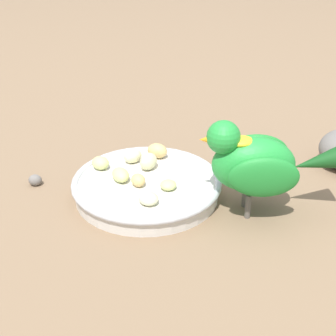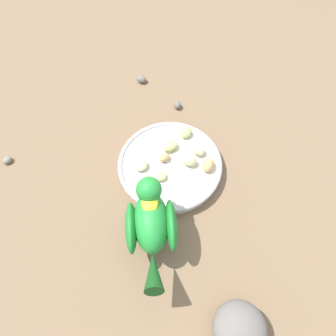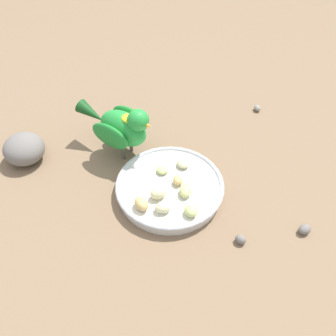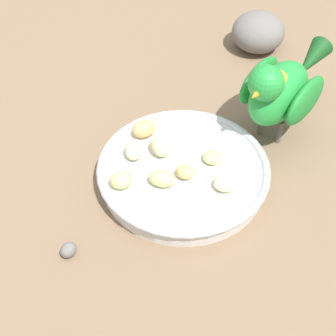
{
  "view_description": "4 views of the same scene",
  "coord_description": "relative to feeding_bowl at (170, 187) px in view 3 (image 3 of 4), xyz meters",
  "views": [
    {
      "loc": [
        -0.55,
        0.41,
        0.42
      ],
      "look_at": [
        -0.06,
        -0.05,
        0.05
      ],
      "focal_mm": 54.38,
      "sensor_mm": 36.0,
      "label": 1
    },
    {
      "loc": [
        -0.3,
        -0.29,
        0.65
      ],
      "look_at": [
        -0.05,
        -0.04,
        0.04
      ],
      "focal_mm": 35.38,
      "sensor_mm": 36.0,
      "label": 2
    },
    {
      "loc": [
        0.47,
        -0.12,
        0.61
      ],
      "look_at": [
        -0.05,
        -0.03,
        0.05
      ],
      "focal_mm": 38.81,
      "sensor_mm": 36.0,
      "label": 3
    },
    {
      "loc": [
        0.02,
        0.44,
        0.51
      ],
      "look_at": [
        -0.01,
        -0.0,
        0.05
      ],
      "focal_mm": 54.16,
      "sensor_mm": 36.0,
      "label": 4
    }
  ],
  "objects": [
    {
      "name": "ground_plane",
      "position": [
        0.03,
        0.03,
        -0.02
      ],
      "size": [
        4.0,
        4.0,
        0.0
      ],
      "primitive_type": "plane",
      "color": "#7A6047"
    },
    {
      "name": "feeding_bowl",
      "position": [
        0.0,
        0.0,
        0.0
      ],
      "size": [
        0.23,
        0.23,
        0.03
      ],
      "color": "beige",
      "rests_on": "ground_plane"
    },
    {
      "name": "apple_piece_0",
      "position": [
        -0.0,
        0.02,
        0.02
      ],
      "size": [
        0.03,
        0.03,
        0.02
      ],
      "primitive_type": "ellipsoid",
      "rotation": [
        0.0,
        0.0,
        6.07
      ],
      "color": "tan",
      "rests_on": "feeding_bowl"
    },
    {
      "name": "apple_piece_1",
      "position": [
        0.03,
        0.03,
        0.02
      ],
      "size": [
        0.04,
        0.03,
        0.02
      ],
      "primitive_type": "ellipsoid",
      "rotation": [
        0.0,
        0.0,
        6.01
      ],
      "color": "#C6D17A",
      "rests_on": "feeding_bowl"
    },
    {
      "name": "apple_piece_2",
      "position": [
        -0.05,
        0.04,
        0.02
      ],
      "size": [
        0.03,
        0.03,
        0.02
      ],
      "primitive_type": "ellipsoid",
      "rotation": [
        0.0,
        0.0,
        0.04
      ],
      "color": "beige",
      "rests_on": "feeding_bowl"
    },
    {
      "name": "apple_piece_3",
      "position": [
        0.03,
        -0.03,
        0.02
      ],
      "size": [
        0.03,
        0.04,
        0.03
      ],
      "primitive_type": "ellipsoid",
      "rotation": [
        0.0,
        0.0,
        1.89
      ],
      "color": "beige",
      "rests_on": "feeding_bowl"
    },
    {
      "name": "apple_piece_4",
      "position": [
        -0.04,
        -0.01,
        0.02
      ],
      "size": [
        0.03,
        0.03,
        0.01
      ],
      "primitive_type": "ellipsoid",
      "rotation": [
        0.0,
        0.0,
        2.07
      ],
      "color": "#C6D17A",
      "rests_on": "feeding_bowl"
    },
    {
      "name": "apple_piece_5",
      "position": [
        0.05,
        -0.07,
        0.02
      ],
      "size": [
        0.04,
        0.04,
        0.02
      ],
      "primitive_type": "ellipsoid",
      "rotation": [
        0.0,
        0.0,
        0.43
      ],
      "color": "tan",
      "rests_on": "feeding_bowl"
    },
    {
      "name": "apple_piece_6",
      "position": [
        0.08,
        0.03,
        0.02
      ],
      "size": [
        0.03,
        0.03,
        0.02
      ],
      "primitive_type": "ellipsoid",
      "rotation": [
        0.0,
        0.0,
        0.15
      ],
      "color": "#C6D17A",
      "rests_on": "feeding_bowl"
    },
    {
      "name": "apple_piece_7",
      "position": [
        0.07,
        -0.03,
        0.02
      ],
      "size": [
        0.02,
        0.03,
        0.02
      ],
      "primitive_type": "ellipsoid",
      "rotation": [
        0.0,
        0.0,
        4.7
      ],
      "color": "beige",
      "rests_on": "feeding_bowl"
    },
    {
      "name": "parrot",
      "position": [
        -0.14,
        -0.09,
        0.07
      ],
      "size": [
        0.16,
        0.17,
        0.15
      ],
      "rotation": [
        0.0,
        0.0,
        0.84
      ],
      "color": "#59544C",
      "rests_on": "ground_plane"
    },
    {
      "name": "rock_large",
      "position": [
        -0.16,
        -0.31,
        0.02
      ],
      "size": [
        0.12,
        0.12,
        0.07
      ],
      "primitive_type": "ellipsoid",
      "rotation": [
        0.0,
        0.0,
        4.27
      ],
      "color": "slate",
      "rests_on": "ground_plane"
    },
    {
      "name": "pebble_0",
      "position": [
        0.15,
        0.24,
        -0.01
      ],
      "size": [
        0.03,
        0.03,
        0.02
      ],
      "primitive_type": "ellipsoid",
      "rotation": [
        0.0,
        0.0,
        1.89
      ],
      "color": "slate",
      "rests_on": "ground_plane"
    },
    {
      "name": "pebble_1",
      "position": [
        -0.24,
        0.28,
        -0.01
      ],
      "size": [
        0.02,
        0.02,
        0.02
      ],
      "primitive_type": "ellipsoid",
      "rotation": [
        0.0,
        0.0,
        6.25
      ],
      "color": "gray",
      "rests_on": "ground_plane"
    },
    {
      "name": "pebble_2",
      "position": [
        0.15,
        0.11,
        -0.01
      ],
      "size": [
        0.03,
        0.03,
        0.02
      ],
      "primitive_type": "ellipsoid",
      "rotation": [
        0.0,
        0.0,
        0.86
      ],
      "color": "slate",
      "rests_on": "ground_plane"
    }
  ]
}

